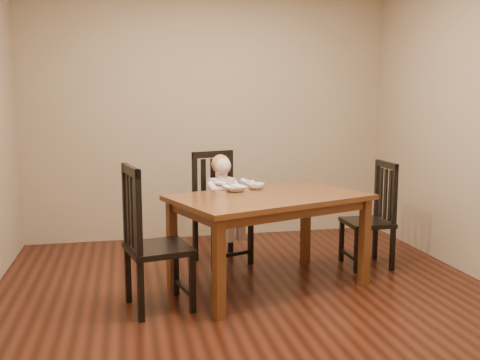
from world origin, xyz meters
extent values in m
cube|color=#40190D|center=(0.00, 0.00, 0.00)|extent=(4.00, 4.00, 0.01)
cube|color=#9A8061|center=(0.00, 2.00, 1.35)|extent=(4.00, 0.01, 2.70)
cube|color=#9A8061|center=(0.00, -2.00, 1.35)|extent=(4.00, 0.01, 2.70)
cube|color=#4D3012|center=(0.21, 0.25, 0.74)|extent=(1.74, 1.38, 0.04)
cube|color=#4D3012|center=(0.21, 0.25, 0.68)|extent=(1.59, 1.22, 0.08)
cube|color=#4D3012|center=(-0.31, -0.35, 0.36)|extent=(0.09, 0.09, 0.72)
cube|color=#4D3012|center=(0.99, 0.12, 0.36)|extent=(0.09, 0.09, 0.72)
cube|color=#4D3012|center=(-0.57, 0.38, 0.36)|extent=(0.09, 0.09, 0.72)
cube|color=#4D3012|center=(0.73, 0.85, 0.36)|extent=(0.09, 0.09, 0.72)
cube|color=black|center=(-0.05, 0.96, 0.44)|extent=(0.57, 0.56, 0.04)
cube|color=black|center=(0.07, 1.20, 0.21)|extent=(0.05, 0.05, 0.42)
cube|color=black|center=(-0.29, 1.07, 0.21)|extent=(0.05, 0.05, 0.42)
cube|color=black|center=(0.20, 0.86, 0.21)|extent=(0.05, 0.05, 0.42)
cube|color=black|center=(-0.17, 0.73, 0.21)|extent=(0.05, 0.05, 0.42)
cube|color=black|center=(0.07, 1.20, 0.75)|extent=(0.05, 0.05, 0.58)
cube|color=black|center=(-0.29, 1.07, 0.75)|extent=(0.05, 0.05, 0.58)
cube|color=black|center=(-0.11, 1.14, 1.01)|extent=(0.42, 0.18, 0.06)
cube|color=black|center=(-0.01, 1.17, 0.72)|extent=(0.05, 0.03, 0.50)
cube|color=black|center=(-0.11, 1.14, 0.72)|extent=(0.05, 0.03, 0.50)
cube|color=black|center=(-0.21, 1.10, 0.72)|extent=(0.05, 0.03, 0.50)
cube|color=black|center=(-0.70, -0.04, 0.45)|extent=(0.52, 0.54, 0.04)
cube|color=black|center=(-0.93, 0.11, 0.21)|extent=(0.05, 0.05, 0.43)
cube|color=black|center=(-0.85, -0.27, 0.21)|extent=(0.05, 0.05, 0.43)
cube|color=black|center=(-0.56, 0.19, 0.21)|extent=(0.05, 0.05, 0.43)
cube|color=black|center=(-0.48, -0.19, 0.21)|extent=(0.05, 0.05, 0.43)
cube|color=black|center=(-0.93, 0.11, 0.77)|extent=(0.05, 0.05, 0.59)
cube|color=black|center=(-0.85, -0.27, 0.77)|extent=(0.05, 0.05, 0.59)
cube|color=black|center=(-0.89, -0.08, 1.03)|extent=(0.13, 0.44, 0.06)
cube|color=black|center=(-0.91, 0.02, 0.74)|extent=(0.03, 0.05, 0.51)
cube|color=black|center=(-0.89, -0.08, 0.74)|extent=(0.03, 0.05, 0.51)
cube|color=black|center=(-0.87, -0.18, 0.74)|extent=(0.03, 0.05, 0.51)
cube|color=black|center=(1.23, 0.59, 0.41)|extent=(0.41, 0.43, 0.04)
cube|color=black|center=(1.40, 0.41, 0.19)|extent=(0.04, 0.04, 0.39)
cube|color=black|center=(1.41, 0.77, 0.19)|extent=(0.04, 0.04, 0.39)
cube|color=black|center=(1.06, 0.41, 0.19)|extent=(0.04, 0.04, 0.39)
cube|color=black|center=(1.07, 0.77, 0.19)|extent=(0.04, 0.04, 0.39)
cube|color=black|center=(1.40, 0.41, 0.70)|extent=(0.04, 0.04, 0.54)
cube|color=black|center=(1.41, 0.77, 0.70)|extent=(0.04, 0.04, 0.54)
cube|color=black|center=(1.40, 0.59, 0.94)|extent=(0.04, 0.40, 0.06)
cube|color=black|center=(1.40, 0.49, 0.67)|extent=(0.02, 0.04, 0.46)
cube|color=black|center=(1.40, 0.59, 0.67)|extent=(0.02, 0.04, 0.46)
cube|color=black|center=(1.41, 0.68, 0.67)|extent=(0.02, 0.04, 0.46)
imported|color=silver|center=(-0.03, 0.47, 0.79)|extent=(0.22, 0.22, 0.05)
imported|color=silver|center=(0.17, 0.56, 0.79)|extent=(0.20, 0.20, 0.05)
cube|color=silver|center=(-0.06, 0.44, 0.81)|extent=(0.10, 0.08, 0.04)
cube|color=silver|center=(-0.06, 0.44, 0.80)|extent=(0.04, 0.04, 0.01)
camera|label=1|loc=(-0.91, -3.86, 1.51)|focal=40.00mm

